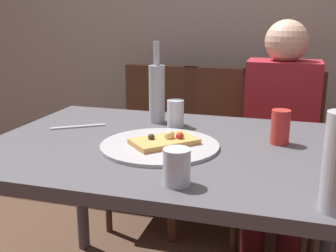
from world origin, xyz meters
TOP-DOWN VIEW (x-y plane):
  - dining_table at (0.00, 0.00)m, footprint 1.31×0.92m
  - pizza_tray at (-0.03, -0.05)m, footprint 0.41×0.41m
  - pizza_slice_last at (-0.01, -0.04)m, footprint 0.25×0.25m
  - wine_bottle at (-0.15, 0.28)m, footprint 0.07×0.07m
  - tumbler_near at (-0.05, 0.22)m, footprint 0.07×0.07m
  - tumbler_far at (0.11, -0.34)m, footprint 0.08×0.08m
  - soda_can at (0.37, 0.11)m, footprint 0.07×0.07m
  - table_knife at (-0.42, 0.10)m, footprint 0.19×0.14m
  - chair_left at (-0.35, 0.86)m, footprint 0.44×0.44m
  - chair_middle at (0.02, 0.86)m, footprint 0.44×0.44m
  - chair_right at (0.35, 0.86)m, footprint 0.44×0.44m
  - guest_in_sweater at (0.35, 0.71)m, footprint 0.36×0.56m

SIDE VIEW (x-z plane):
  - chair_left at x=-0.35m, z-range 0.06..0.96m
  - chair_middle at x=0.02m, z-range 0.06..0.96m
  - chair_right at x=0.35m, z-range 0.06..0.96m
  - guest_in_sweater at x=0.35m, z-range 0.06..1.23m
  - dining_table at x=0.00m, z-range 0.29..1.04m
  - table_knife at x=-0.42m, z-range 0.75..0.76m
  - pizza_tray at x=-0.03m, z-range 0.75..0.76m
  - pizza_slice_last at x=-0.01m, z-range 0.75..0.80m
  - tumbler_far at x=0.11m, z-range 0.75..0.85m
  - tumbler_near at x=-0.05m, z-range 0.75..0.86m
  - soda_can at x=0.37m, z-range 0.75..0.87m
  - wine_bottle at x=-0.15m, z-range 0.71..1.05m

